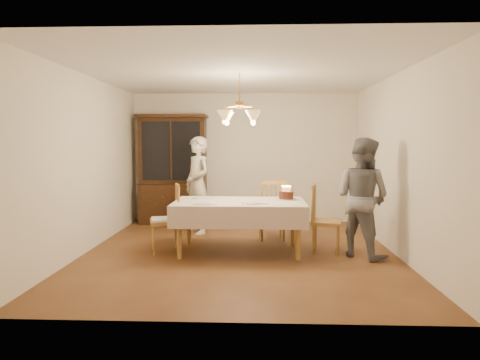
{
  "coord_description": "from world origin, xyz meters",
  "views": [
    {
      "loc": [
        0.25,
        -6.2,
        1.61
      ],
      "look_at": [
        0.0,
        0.2,
        1.05
      ],
      "focal_mm": 32.0,
      "sensor_mm": 36.0,
      "label": 1
    }
  ],
  "objects_px": {
    "dining_table": "(239,206)",
    "elderly_woman": "(198,185)",
    "birthday_cake": "(286,196)",
    "china_hutch": "(173,171)",
    "chair_far_side": "(272,213)"
  },
  "relations": [
    {
      "from": "chair_far_side",
      "to": "dining_table",
      "type": "bearing_deg",
      "value": -120.8
    },
    {
      "from": "dining_table",
      "to": "birthday_cake",
      "type": "bearing_deg",
      "value": 13.17
    },
    {
      "from": "birthday_cake",
      "to": "elderly_woman",
      "type": "bearing_deg",
      "value": 142.69
    },
    {
      "from": "dining_table",
      "to": "elderly_woman",
      "type": "distance_m",
      "value": 1.53
    },
    {
      "from": "chair_far_side",
      "to": "birthday_cake",
      "type": "distance_m",
      "value": 0.8
    },
    {
      "from": "chair_far_side",
      "to": "birthday_cake",
      "type": "xyz_separation_m",
      "value": [
        0.19,
        -0.68,
        0.38
      ]
    },
    {
      "from": "dining_table",
      "to": "birthday_cake",
      "type": "distance_m",
      "value": 0.73
    },
    {
      "from": "birthday_cake",
      "to": "china_hutch",
      "type": "bearing_deg",
      "value": 135.31
    },
    {
      "from": "dining_table",
      "to": "china_hutch",
      "type": "distance_m",
      "value": 2.69
    },
    {
      "from": "dining_table",
      "to": "chair_far_side",
      "type": "relative_size",
      "value": 1.9
    },
    {
      "from": "dining_table",
      "to": "chair_far_side",
      "type": "xyz_separation_m",
      "value": [
        0.5,
        0.84,
        -0.24
      ]
    },
    {
      "from": "chair_far_side",
      "to": "birthday_cake",
      "type": "relative_size",
      "value": 3.33
    },
    {
      "from": "dining_table",
      "to": "birthday_cake",
      "type": "xyz_separation_m",
      "value": [
        0.69,
        0.16,
        0.14
      ]
    },
    {
      "from": "china_hutch",
      "to": "birthday_cake",
      "type": "height_order",
      "value": "china_hutch"
    },
    {
      "from": "china_hutch",
      "to": "chair_far_side",
      "type": "height_order",
      "value": "china_hutch"
    }
  ]
}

